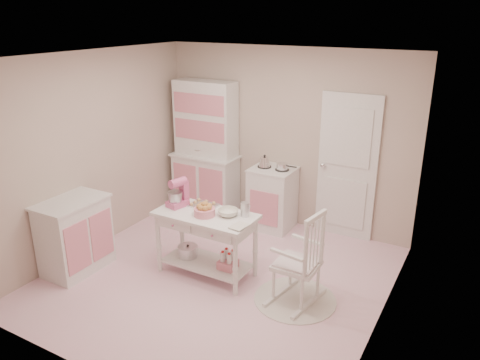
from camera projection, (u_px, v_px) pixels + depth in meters
name	position (u px, v px, depth m)	size (l,w,h in m)	color
room_shell	(216.00, 146.00, 5.11)	(3.84, 3.84, 2.62)	#FB9CC0
door	(347.00, 167.00, 6.42)	(0.82, 0.05, 2.04)	white
hutch	(205.00, 148.00, 7.26)	(1.06, 0.50, 2.08)	white
stove	(272.00, 198.00, 6.86)	(0.62, 0.57, 0.92)	white
base_cabinet	(75.00, 235.00, 5.71)	(0.54, 0.84, 0.92)	white
lace_rug	(295.00, 299.00, 5.23)	(0.92, 0.92, 0.01)	white
rocking_chair	(297.00, 256.00, 5.05)	(0.48, 0.72, 1.10)	white
work_table	(206.00, 244.00, 5.63)	(1.20, 0.60, 0.80)	white
stand_mixer	(177.00, 193.00, 5.65)	(0.20, 0.28, 0.34)	#CD5687
cookie_tray	(203.00, 205.00, 5.71)	(0.34, 0.24, 0.02)	silver
bread_basket	(205.00, 212.00, 5.43)	(0.25, 0.25, 0.09)	pink
mixing_bowl	(228.00, 213.00, 5.43)	(0.24, 0.24, 0.08)	silver
metal_pitcher	(245.00, 209.00, 5.40)	(0.10, 0.10, 0.17)	silver
recipe_book	(234.00, 225.00, 5.19)	(0.16, 0.21, 0.02)	silver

